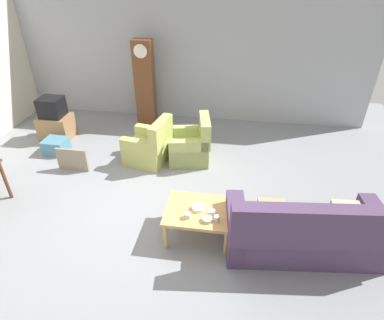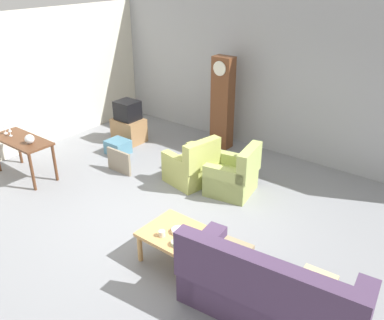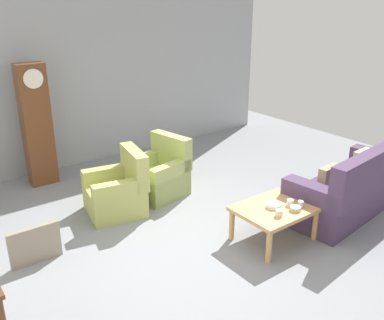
# 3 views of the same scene
# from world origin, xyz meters

# --- Properties ---
(ground_plane) EXTENTS (10.40, 10.40, 0.00)m
(ground_plane) POSITION_xyz_m (0.00, 0.00, 0.00)
(ground_plane) COLOR gray
(garage_door_wall) EXTENTS (8.40, 0.16, 3.20)m
(garage_door_wall) POSITION_xyz_m (0.00, 3.60, 1.60)
(garage_door_wall) COLOR #9EA0A5
(garage_door_wall) RESTS_ON ground_plane
(couch_floral) EXTENTS (2.18, 1.10, 1.04)m
(couch_floral) POSITION_xyz_m (2.22, -0.66, 0.35)
(couch_floral) COLOR #4C3856
(couch_floral) RESTS_ON ground_plane
(armchair_olive_near) EXTENTS (0.92, 0.89, 0.92)m
(armchair_olive_near) POSITION_xyz_m (-0.48, 1.33, 0.31)
(armchair_olive_near) COLOR tan
(armchair_olive_near) RESTS_ON ground_plane
(armchair_olive_far) EXTENTS (0.91, 0.89, 0.92)m
(armchair_olive_far) POSITION_xyz_m (0.33, 1.49, 0.31)
(armchair_olive_far) COLOR #A6B462
(armchair_olive_far) RESTS_ON ground_plane
(coffee_table_wood) EXTENTS (0.96, 0.76, 0.46)m
(coffee_table_wood) POSITION_xyz_m (0.76, -0.53, 0.39)
(coffee_table_wood) COLOR tan
(coffee_table_wood) RESTS_ON ground_plane
(grandfather_clock) EXTENTS (0.44, 0.30, 1.99)m
(grandfather_clock) POSITION_xyz_m (-1.00, 3.05, 1.00)
(grandfather_clock) COLOR brown
(grandfather_clock) RESTS_ON ground_plane
(framed_picture_leaning) EXTENTS (0.60, 0.05, 0.46)m
(framed_picture_leaning) POSITION_xyz_m (-1.85, 0.78, 0.23)
(framed_picture_leaning) COLOR gray
(framed_picture_leaning) RESTS_ON ground_plane
(cup_white_porcelain) EXTENTS (0.08, 0.08, 0.08)m
(cup_white_porcelain) POSITION_xyz_m (1.03, -0.72, 0.50)
(cup_white_porcelain) COLOR white
(cup_white_porcelain) RESTS_ON coffee_table_wood
(cup_blue_rimmed) EXTENTS (0.09, 0.09, 0.08)m
(cup_blue_rimmed) POSITION_xyz_m (0.95, -0.61, 0.50)
(cup_blue_rimmed) COLOR silver
(cup_blue_rimmed) RESTS_ON coffee_table_wood
(cup_cream_tall) EXTENTS (0.09, 0.09, 0.08)m
(cup_cream_tall) POSITION_xyz_m (0.63, -0.72, 0.50)
(cup_cream_tall) COLOR beige
(cup_cream_tall) RESTS_ON coffee_table_wood
(bowl_white_stacked) EXTENTS (0.19, 0.19, 0.05)m
(bowl_white_stacked) POSITION_xyz_m (0.75, -0.52, 0.49)
(bowl_white_stacked) COLOR white
(bowl_white_stacked) RESTS_ON coffee_table_wood
(bowl_shallow_green) EXTENTS (0.14, 0.14, 0.05)m
(bowl_shallow_green) POSITION_xyz_m (0.90, -0.75, 0.49)
(bowl_shallow_green) COLOR #B2C69E
(bowl_shallow_green) RESTS_ON coffee_table_wood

